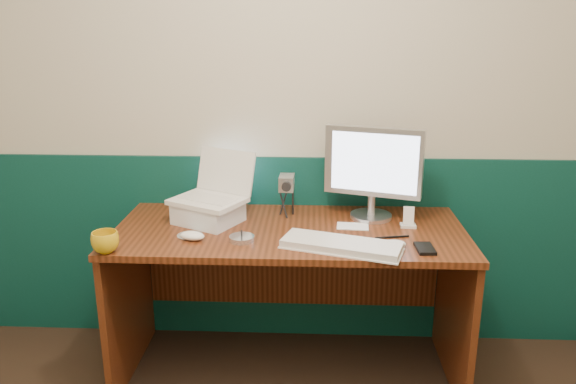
{
  "coord_description": "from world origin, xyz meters",
  "views": [
    {
      "loc": [
        0.18,
        -1.02,
        1.65
      ],
      "look_at": [
        0.08,
        1.23,
        0.97
      ],
      "focal_mm": 35.0,
      "sensor_mm": 36.0,
      "label": 1
    }
  ],
  "objects_px": {
    "laptop": "(207,176)",
    "mug": "(105,242)",
    "desk": "(289,302)",
    "keyboard": "(341,246)",
    "monitor": "(373,172)",
    "camcorder": "(287,197)"
  },
  "relations": [
    {
      "from": "laptop",
      "to": "desk",
      "type": "bearing_deg",
      "value": 17.58
    },
    {
      "from": "mug",
      "to": "keyboard",
      "type": "bearing_deg",
      "value": 4.65
    },
    {
      "from": "monitor",
      "to": "keyboard",
      "type": "distance_m",
      "value": 0.48
    },
    {
      "from": "keyboard",
      "to": "mug",
      "type": "distance_m",
      "value": 0.97
    },
    {
      "from": "desk",
      "to": "mug",
      "type": "distance_m",
      "value": 0.91
    },
    {
      "from": "desk",
      "to": "laptop",
      "type": "bearing_deg",
      "value": 169.94
    },
    {
      "from": "desk",
      "to": "monitor",
      "type": "height_order",
      "value": "monitor"
    },
    {
      "from": "desk",
      "to": "laptop",
      "type": "distance_m",
      "value": 0.72
    },
    {
      "from": "desk",
      "to": "mug",
      "type": "bearing_deg",
      "value": -157.3
    },
    {
      "from": "desk",
      "to": "keyboard",
      "type": "distance_m",
      "value": 0.51
    },
    {
      "from": "keyboard",
      "to": "monitor",
      "type": "bearing_deg",
      "value": 85.71
    },
    {
      "from": "monitor",
      "to": "laptop",
      "type": "bearing_deg",
      "value": -155.05
    },
    {
      "from": "desk",
      "to": "laptop",
      "type": "height_order",
      "value": "laptop"
    },
    {
      "from": "laptop",
      "to": "mug",
      "type": "xyz_separation_m",
      "value": [
        -0.35,
        -0.38,
        -0.18
      ]
    },
    {
      "from": "laptop",
      "to": "camcorder",
      "type": "distance_m",
      "value": 0.4
    },
    {
      "from": "mug",
      "to": "camcorder",
      "type": "relative_size",
      "value": 0.6
    },
    {
      "from": "laptop",
      "to": "keyboard",
      "type": "distance_m",
      "value": 0.71
    },
    {
      "from": "mug",
      "to": "laptop",
      "type": "bearing_deg",
      "value": 46.82
    },
    {
      "from": "desk",
      "to": "camcorder",
      "type": "distance_m",
      "value": 0.5
    },
    {
      "from": "laptop",
      "to": "mug",
      "type": "height_order",
      "value": "laptop"
    },
    {
      "from": "monitor",
      "to": "camcorder",
      "type": "height_order",
      "value": "monitor"
    },
    {
      "from": "mug",
      "to": "camcorder",
      "type": "bearing_deg",
      "value": 34.31
    }
  ]
}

